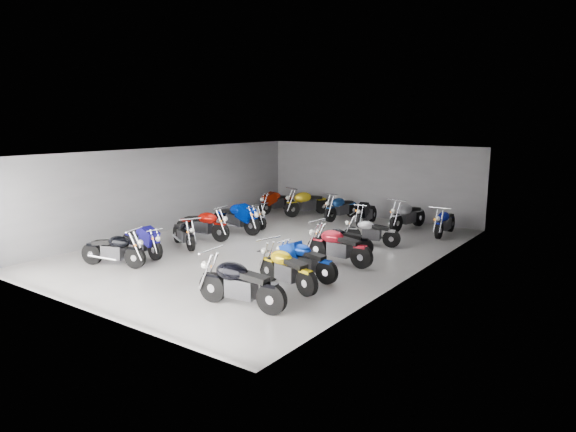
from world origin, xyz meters
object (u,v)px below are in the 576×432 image
(motorcycle_right_c, at_px, (304,261))
(motorcycle_back_e, at_px, (407,215))
(motorcycle_left_f, at_px, (251,216))
(drain_grate, at_px, (263,251))
(motorcycle_left_a, at_px, (114,250))
(motorcycle_back_a, at_px, (277,202))
(motorcycle_right_f, at_px, (371,232))
(motorcycle_left_b, at_px, (142,241))
(motorcycle_right_d, at_px, (338,246))
(motorcycle_right_a, at_px, (240,284))
(motorcycle_left_d, at_px, (203,225))
(motorcycle_back_c, at_px, (341,208))
(motorcycle_back_b, at_px, (307,203))
(motorcycle_back_f, at_px, (445,222))
(motorcycle_left_e, at_px, (237,218))
(motorcycle_right_b, at_px, (286,269))
(motorcycle_right_e, at_px, (342,241))
(motorcycle_left_c, at_px, (184,233))
(motorcycle_back_d, at_px, (366,213))

(motorcycle_right_c, distance_m, motorcycle_back_e, 7.64)
(motorcycle_left_f, distance_m, motorcycle_right_c, 6.92)
(drain_grate, height_order, motorcycle_left_a, motorcycle_left_a)
(motorcycle_left_a, xyz_separation_m, motorcycle_back_a, (-1.45, 9.81, -0.00))
(motorcycle_right_f, xyz_separation_m, motorcycle_back_e, (-0.06, 3.25, 0.08))
(motorcycle_left_b, height_order, motorcycle_right_d, motorcycle_right_d)
(motorcycle_left_b, height_order, motorcycle_right_a, motorcycle_right_a)
(motorcycle_left_d, bearing_deg, motorcycle_left_f, 169.50)
(motorcycle_back_c, bearing_deg, motorcycle_right_d, 127.30)
(motorcycle_left_f, distance_m, motorcycle_back_b, 3.48)
(motorcycle_back_c, height_order, motorcycle_back_f, motorcycle_back_c)
(motorcycle_left_b, distance_m, motorcycle_left_e, 4.33)
(motorcycle_left_f, bearing_deg, motorcycle_right_a, 51.84)
(motorcycle_right_b, height_order, motorcycle_back_f, motorcycle_right_b)
(motorcycle_back_a, height_order, motorcycle_back_f, motorcycle_back_a)
(motorcycle_left_f, height_order, motorcycle_right_d, motorcycle_right_d)
(motorcycle_left_b, xyz_separation_m, motorcycle_back_b, (0.34, 8.80, 0.07))
(motorcycle_left_a, bearing_deg, motorcycle_right_a, 67.01)
(motorcycle_right_b, relative_size, motorcycle_back_b, 0.94)
(motorcycle_left_b, distance_m, motorcycle_left_d, 2.76)
(motorcycle_right_d, bearing_deg, motorcycle_right_e, 24.78)
(motorcycle_left_c, height_order, motorcycle_right_b, motorcycle_right_b)
(motorcycle_left_b, xyz_separation_m, motorcycle_back_f, (6.71, 8.46, 0.00))
(motorcycle_right_b, bearing_deg, motorcycle_left_d, 78.58)
(motorcycle_left_d, distance_m, motorcycle_left_e, 1.59)
(motorcycle_left_f, bearing_deg, drain_grate, 59.50)
(motorcycle_left_c, bearing_deg, motorcycle_back_c, -170.30)
(motorcycle_right_b, xyz_separation_m, motorcycle_back_f, (1.20, 8.36, -0.01))
(drain_grate, xyz_separation_m, motorcycle_back_c, (-0.64, 6.16, 0.52))
(motorcycle_left_a, distance_m, motorcycle_right_f, 8.30)
(motorcycle_right_e, xyz_separation_m, motorcycle_right_f, (0.17, 1.65, 0.01))
(motorcycle_left_f, relative_size, motorcycle_right_c, 0.90)
(motorcycle_right_f, xyz_separation_m, motorcycle_back_a, (-6.38, 3.13, 0.04))
(motorcycle_left_d, height_order, motorcycle_right_e, motorcycle_left_d)
(motorcycle_left_c, bearing_deg, motorcycle_right_e, 138.71)
(motorcycle_left_b, height_order, motorcycle_left_e, motorcycle_left_e)
(motorcycle_right_b, bearing_deg, motorcycle_right_f, 17.17)
(motorcycle_back_e, bearing_deg, motorcycle_back_f, -177.57)
(motorcycle_right_e, xyz_separation_m, motorcycle_back_c, (-2.96, 5.06, 0.06))
(motorcycle_right_c, xyz_separation_m, motorcycle_back_f, (1.30, 7.41, 0.00))
(drain_grate, bearing_deg, motorcycle_back_f, 55.29)
(motorcycle_left_d, xyz_separation_m, motorcycle_left_f, (0.07, 2.58, -0.08))
(motorcycle_left_f, bearing_deg, motorcycle_right_d, 78.96)
(motorcycle_right_c, distance_m, motorcycle_back_d, 7.72)
(motorcycle_left_c, distance_m, motorcycle_back_c, 7.51)
(motorcycle_left_c, xyz_separation_m, motorcycle_right_c, (5.24, -0.53, 0.03))
(motorcycle_back_e, bearing_deg, motorcycle_right_b, 102.89)
(drain_grate, distance_m, motorcycle_right_f, 3.74)
(drain_grate, height_order, motorcycle_back_d, motorcycle_back_d)
(drain_grate, relative_size, motorcycle_left_d, 0.14)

